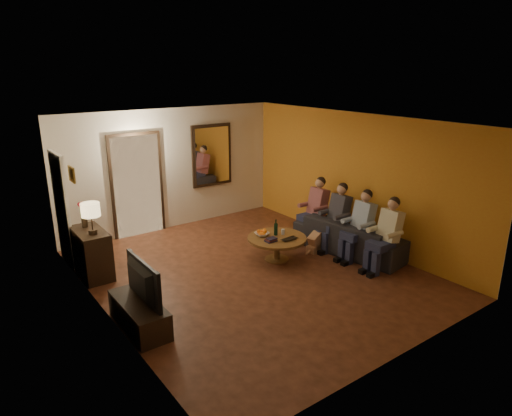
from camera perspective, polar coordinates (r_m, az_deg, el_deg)
floor at (r=8.00m, az=-0.47°, el=-8.10°), size 5.00×6.00×0.01m
ceiling at (r=7.27m, az=-0.52°, el=10.73°), size 5.00×6.00×0.01m
back_wall at (r=10.05m, az=-10.55°, el=4.79°), size 5.00×0.02×2.60m
front_wall at (r=5.53m, az=18.07°, el=-6.37°), size 5.00×0.02×2.60m
left_wall at (r=6.48m, az=-18.79°, el=-2.91°), size 0.02×6.00×2.60m
right_wall at (r=9.17m, az=12.33°, el=3.47°), size 0.02×6.00×2.60m
orange_accent at (r=9.16m, az=12.29°, el=3.46°), size 0.01×6.00×2.60m
kitchen_doorway at (r=9.78m, az=-14.63°, el=2.66°), size 1.00×0.06×2.10m
door_trim at (r=9.77m, az=-14.61°, el=2.65°), size 1.12×0.04×2.22m
fridge_glimpse at (r=9.91m, az=-13.24°, el=2.06°), size 0.45×0.03×1.70m
mirror_frame at (r=10.43m, az=-5.55°, el=6.58°), size 1.00×0.05×1.40m
mirror_glass at (r=10.41m, az=-5.47°, el=6.56°), size 0.86×0.02×1.26m
white_door at (r=8.70m, az=-23.06°, el=-0.21°), size 0.06×0.85×2.04m
framed_art at (r=7.55m, az=-22.05°, el=3.92°), size 0.03×0.28×0.24m
art_canvas at (r=7.55m, az=-21.94°, el=3.94°), size 0.01×0.22×0.18m
dresser at (r=8.23m, az=-19.84°, el=-5.33°), size 0.45×0.92×0.82m
table_lamp at (r=7.80m, az=-19.88°, el=-1.25°), size 0.30×0.30×0.54m
flower_vase at (r=8.22m, az=-20.74°, el=-0.77°), size 0.14×0.14×0.44m
tv_stand at (r=6.59m, az=-14.38°, el=-12.78°), size 0.45×1.16×0.39m
tv at (r=6.36m, az=-14.71°, el=-8.99°), size 1.01×0.13×0.58m
sofa at (r=8.95m, az=11.80°, el=-3.41°), size 2.31×1.21×0.64m
person_a at (r=8.25m, az=16.06°, el=-3.49°), size 0.60×0.40×1.20m
person_b at (r=8.60m, az=12.94°, el=-2.38°), size 0.60×0.40×1.20m
person_c at (r=8.98m, az=10.07°, el=-1.35°), size 0.60×0.40×1.20m
person_d at (r=9.38m, az=7.45°, el=-0.40°), size 0.60×0.40×1.20m
dog at (r=8.90m, az=7.76°, el=-3.58°), size 0.59×0.34×0.56m
coffee_table at (r=8.43m, az=2.62°, el=-5.08°), size 1.23×1.23×0.45m
bowl at (r=8.39m, az=0.74°, el=-3.28°), size 0.26×0.26×0.06m
oranges at (r=8.37m, az=0.74°, el=-2.84°), size 0.20×0.20×0.08m
wine_bottle at (r=8.39m, az=2.50°, el=-2.40°), size 0.07×0.07×0.31m
wine_glass at (r=8.47m, az=3.39°, el=-2.98°), size 0.06×0.06×0.10m
book_stack at (r=8.13m, az=1.87°, el=-3.96°), size 0.20×0.15×0.07m
laptop at (r=8.20m, az=4.42°, el=-3.99°), size 0.34×0.24×0.03m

